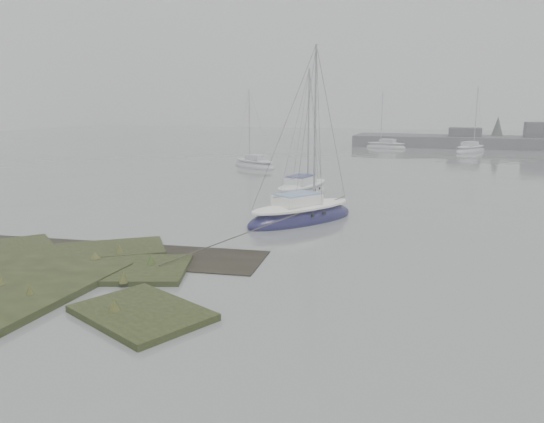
{
  "coord_description": "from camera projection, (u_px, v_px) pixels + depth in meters",
  "views": [
    {
      "loc": [
        7.9,
        -11.95,
        5.52
      ],
      "look_at": [
        2.19,
        5.4,
        1.8
      ],
      "focal_mm": 35.0,
      "sensor_mm": 36.0,
      "label": 1
    }
  ],
  "objects": [
    {
      "name": "sailboat_far_a",
      "position": [
        254.0,
        165.0,
        46.73
      ],
      "size": [
        5.3,
        4.19,
        7.32
      ],
      "rotation": [
        0.0,
        0.0,
        1.01
      ],
      "color": "#B3B8BD",
      "rests_on": "ground"
    },
    {
      "name": "ground",
      "position": [
        342.0,
        174.0,
        42.57
      ],
      "size": [
        160.0,
        160.0,
        0.0
      ],
      "primitive_type": "plane",
      "color": "slate",
      "rests_on": "ground"
    },
    {
      "name": "sailboat_far_c",
      "position": [
        386.0,
        146.0,
        67.08
      ],
      "size": [
        5.61,
        3.28,
        7.52
      ],
      "rotation": [
        0.0,
        0.0,
        1.26
      ],
      "color": "silver",
      "rests_on": "ground"
    },
    {
      "name": "sailboat_white",
      "position": [
        302.0,
        192.0,
        32.33
      ],
      "size": [
        3.01,
        6.07,
        8.2
      ],
      "rotation": [
        0.0,
        0.0,
        -0.2
      ],
      "color": "silver",
      "rests_on": "ground"
    },
    {
      "name": "sailboat_main",
      "position": [
        301.0,
        216.0,
        25.29
      ],
      "size": [
        5.16,
        6.38,
        8.85
      ],
      "rotation": [
        0.0,
        0.0,
        -0.58
      ],
      "color": "#15133B",
      "rests_on": "ground"
    },
    {
      "name": "sailboat_far_b",
      "position": [
        470.0,
        150.0,
        61.36
      ],
      "size": [
        4.43,
        5.89,
        8.05
      ],
      "rotation": [
        0.0,
        0.0,
        -0.51
      ],
      "color": "silver",
      "rests_on": "ground"
    }
  ]
}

